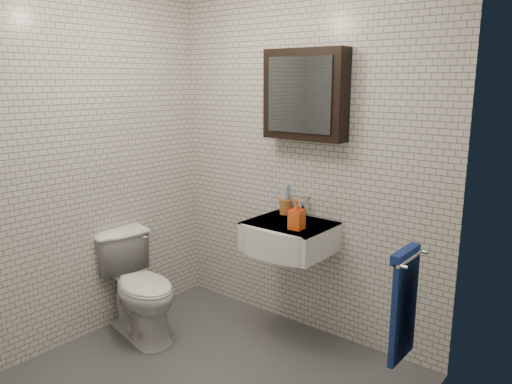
% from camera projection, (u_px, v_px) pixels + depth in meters
% --- Properties ---
extents(ground, '(2.20, 2.00, 0.01)m').
position_uv_depth(ground, '(207.00, 383.00, 3.01)').
color(ground, '#4A4C51').
rests_on(ground, ground).
extents(room_shell, '(2.22, 2.02, 2.51)m').
position_uv_depth(room_shell, '(202.00, 142.00, 2.69)').
color(room_shell, silver).
rests_on(room_shell, ground).
extents(washbasin, '(0.55, 0.50, 0.20)m').
position_uv_depth(washbasin, '(286.00, 237.00, 3.37)').
color(washbasin, white).
rests_on(washbasin, room_shell).
extents(faucet, '(0.06, 0.20, 0.15)m').
position_uv_depth(faucet, '(303.00, 208.00, 3.49)').
color(faucet, silver).
rests_on(faucet, washbasin).
extents(mirror_cabinet, '(0.60, 0.15, 0.60)m').
position_uv_depth(mirror_cabinet, '(305.00, 95.00, 3.31)').
color(mirror_cabinet, black).
rests_on(mirror_cabinet, room_shell).
extents(towel_rail, '(0.09, 0.30, 0.58)m').
position_uv_depth(towel_rail, '(404.00, 300.00, 2.48)').
color(towel_rail, silver).
rests_on(towel_rail, room_shell).
extents(toothbrush_cup, '(0.11, 0.11, 0.24)m').
position_uv_depth(toothbrush_cup, '(286.00, 206.00, 3.59)').
color(toothbrush_cup, '#AC622B').
rests_on(toothbrush_cup, washbasin).
extents(soap_bottle, '(0.09, 0.10, 0.19)m').
position_uv_depth(soap_bottle, '(297.00, 215.00, 3.21)').
color(soap_bottle, orange).
rests_on(soap_bottle, washbasin).
extents(toilet, '(0.79, 0.55, 0.73)m').
position_uv_depth(toilet, '(140.00, 287.00, 3.53)').
color(toilet, white).
rests_on(toilet, ground).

